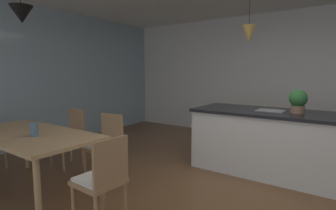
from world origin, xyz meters
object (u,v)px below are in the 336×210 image
Objects in this scene: kitchen_island at (276,142)px; vase_on_dining_table at (34,130)px; dining_table at (29,138)px; chair_far_left at (69,136)px; chair_far_right at (106,144)px; potted_plant_on_island at (298,101)px; chair_kitchen_end at (102,178)px.

kitchen_island is 3.15m from vase_on_dining_table.
dining_table is 0.94m from chair_far_left.
chair_far_left is at bearing 179.99° from chair_far_right.
vase_on_dining_table reaches higher than chair_far_right.
chair_far_left is at bearing -150.97° from kitchen_island.
dining_table is at bearing -134.49° from kitchen_island.
potted_plant_on_island is 2.03× the size of vase_on_dining_table.
chair_kitchen_end is at bearing -42.97° from chair_far_right.
chair_far_left is (-1.72, 0.83, 0.00)m from chair_kitchen_end.
kitchen_island is (1.87, 1.50, -0.01)m from chair_far_right.
potted_plant_on_island is at bearing 42.55° from dining_table.
potted_plant_on_island is at bearing 0.00° from kitchen_island.
vase_on_dining_table reaches higher than dining_table.
dining_table is at bearing -116.70° from chair_far_right.
dining_table is 0.28m from vase_on_dining_table.
dining_table is 0.80× the size of kitchen_island.
chair_kitchen_end is 2.69m from potted_plant_on_island.
dining_table is 0.94m from chair_far_right.
chair_far_left is 3.36m from potted_plant_on_island.
chair_kitchen_end is at bearing -0.09° from dining_table.
chair_kitchen_end is at bearing -112.85° from kitchen_island.
dining_table is 1.31m from chair_kitchen_end.
dining_table is at bearing -63.15° from chair_far_left.
vase_on_dining_table is at bearing -177.24° from chair_kitchen_end.
chair_far_left reaches higher than dining_table.
dining_table is 11.98× the size of vase_on_dining_table.
chair_kitchen_end is at bearing 2.76° from vase_on_dining_table.
chair_kitchen_end reaches higher than dining_table.
potted_plant_on_island is at bearing 26.94° from chair_far_left.
potted_plant_on_island is at bearing 62.14° from chair_kitchen_end.
chair_far_left is 0.37× the size of kitchen_island.
dining_table is 2.14× the size of chair_far_right.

